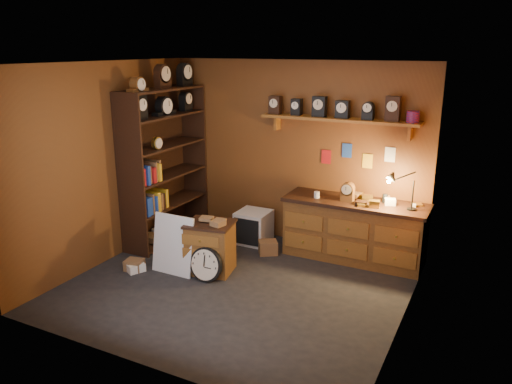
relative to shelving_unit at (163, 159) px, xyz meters
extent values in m
plane|color=black|center=(1.79, -0.98, -1.25)|extent=(4.00, 4.00, 0.00)
cube|color=brown|center=(1.79, 0.82, 0.10)|extent=(4.00, 0.02, 2.70)
cube|color=brown|center=(1.79, -2.78, 0.10)|extent=(4.00, 0.02, 2.70)
cube|color=brown|center=(-0.21, -0.98, 0.10)|extent=(0.02, 3.60, 2.70)
cube|color=brown|center=(3.79, -0.98, 0.10)|extent=(0.02, 3.60, 2.70)
cube|color=beige|center=(1.79, -0.98, 1.45)|extent=(4.00, 3.60, 0.02)
cube|color=brown|center=(2.49, 0.67, 0.67)|extent=(2.20, 0.30, 0.04)
cube|color=brown|center=(1.54, 0.74, 0.55)|extent=(0.04, 0.16, 0.20)
cube|color=brown|center=(3.44, 0.74, 0.55)|extent=(0.04, 0.16, 0.20)
cylinder|color=#B21419|center=(3.47, 0.67, 0.76)|extent=(0.16, 0.16, 0.15)
cube|color=#A11316|center=(1.94, 0.81, 0.10)|extent=(0.14, 0.01, 0.20)
cube|color=#1C3D9B|center=(2.24, 0.81, 0.22)|extent=(0.14, 0.01, 0.20)
cube|color=gold|center=(2.54, 0.81, 0.10)|extent=(0.14, 0.01, 0.20)
cube|color=silver|center=(2.84, 0.81, 0.22)|extent=(0.14, 0.01, 0.20)
cube|color=black|center=(-0.19, 0.00, -0.10)|extent=(0.03, 1.60, 2.30)
cube|color=black|center=(0.04, -0.78, -0.10)|extent=(0.45, 0.03, 2.30)
cube|color=black|center=(0.04, 0.78, -0.10)|extent=(0.45, 0.03, 2.30)
cube|color=black|center=(0.04, 0.00, -1.20)|extent=(0.43, 1.54, 0.03)
cube|color=black|center=(0.04, 0.00, -0.70)|extent=(0.43, 1.54, 0.03)
cube|color=black|center=(0.04, 0.00, -0.25)|extent=(0.43, 1.54, 0.03)
cube|color=black|center=(0.04, 0.00, 0.20)|extent=(0.43, 1.54, 0.03)
cube|color=black|center=(0.04, 0.00, 0.65)|extent=(0.43, 1.54, 0.03)
cube|color=black|center=(0.04, 0.00, 1.03)|extent=(0.43, 1.54, 0.03)
cube|color=brown|center=(2.84, 0.50, -0.85)|extent=(1.90, 0.60, 0.80)
cube|color=black|center=(2.84, 0.50, -0.43)|extent=(1.96, 0.66, 0.05)
cube|color=brown|center=(2.84, 0.20, -0.85)|extent=(1.82, 0.02, 0.52)
cylinder|color=black|center=(3.59, 0.45, -0.39)|extent=(0.12, 0.12, 0.02)
cylinder|color=black|center=(3.59, 0.45, -0.20)|extent=(0.02, 0.02, 0.38)
cylinder|color=black|center=(3.47, 0.42, 0.04)|extent=(0.27, 0.09, 0.14)
cone|color=black|center=(3.33, 0.39, 0.00)|extent=(0.18, 0.14, 0.18)
cube|color=brown|center=(1.27, -0.75, -0.93)|extent=(0.64, 0.57, 0.65)
cube|color=black|center=(1.27, -0.75, -0.59)|extent=(0.69, 0.61, 0.03)
cube|color=brown|center=(1.27, -0.99, -0.93)|extent=(0.49, 0.11, 0.55)
cylinder|color=black|center=(1.37, -1.01, -1.03)|extent=(0.45, 0.15, 0.45)
cylinder|color=beige|center=(1.37, -1.05, -1.03)|extent=(0.39, 0.09, 0.39)
cube|color=black|center=(1.37, -1.05, -0.97)|extent=(0.01, 0.04, 0.14)
cube|color=black|center=(1.42, -1.05, -1.05)|extent=(0.10, 0.01, 0.01)
cube|color=silver|center=(0.85, -1.00, -1.25)|extent=(0.61, 0.17, 0.80)
cube|color=silver|center=(1.32, 0.42, -1.01)|extent=(0.48, 0.48, 0.49)
cube|color=black|center=(1.32, 0.17, -1.01)|extent=(0.40, 0.02, 0.39)
cube|color=brown|center=(0.34, -1.18, -1.18)|extent=(0.26, 0.24, 0.14)
cube|color=white|center=(0.38, -1.21, -1.20)|extent=(0.26, 0.28, 0.11)
cube|color=brown|center=(1.70, 0.11, -1.16)|extent=(0.33, 0.32, 0.19)
camera|label=1|loc=(4.55, -5.91, 1.63)|focal=35.00mm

